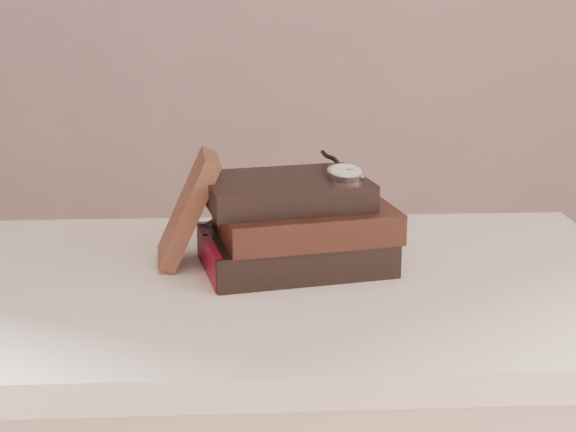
{
  "coord_description": "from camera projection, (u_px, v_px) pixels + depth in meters",
  "views": [
    {
      "loc": [
        -0.06,
        -0.74,
        1.16
      ],
      "look_at": [
        0.0,
        0.4,
        0.82
      ],
      "focal_mm": 52.23,
      "sensor_mm": 36.0,
      "label": 1
    }
  ],
  "objects": [
    {
      "name": "journal",
      "position": [
        188.0,
        209.0,
        1.2
      ],
      "size": [
        0.1,
        0.11,
        0.16
      ],
      "primitive_type": "cube",
      "rotation": [
        0.0,
        0.44,
        0.1
      ],
      "color": "#412319",
      "rests_on": "table"
    },
    {
      "name": "table",
      "position": [
        287.0,
        338.0,
        1.19
      ],
      "size": [
        1.0,
        0.6,
        0.75
      ],
      "color": "white",
      "rests_on": "ground"
    },
    {
      "name": "eyeglasses",
      "position": [
        221.0,
        205.0,
        1.25
      ],
      "size": [
        0.13,
        0.14,
        0.05
      ],
      "color": "silver",
      "rests_on": "book_stack"
    },
    {
      "name": "pocket_watch",
      "position": [
        345.0,
        172.0,
        1.18
      ],
      "size": [
        0.06,
        0.16,
        0.02
      ],
      "color": "silver",
      "rests_on": "book_stack"
    },
    {
      "name": "book_stack",
      "position": [
        296.0,
        226.0,
        1.19
      ],
      "size": [
        0.29,
        0.22,
        0.13
      ],
      "color": "black",
      "rests_on": "table"
    }
  ]
}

